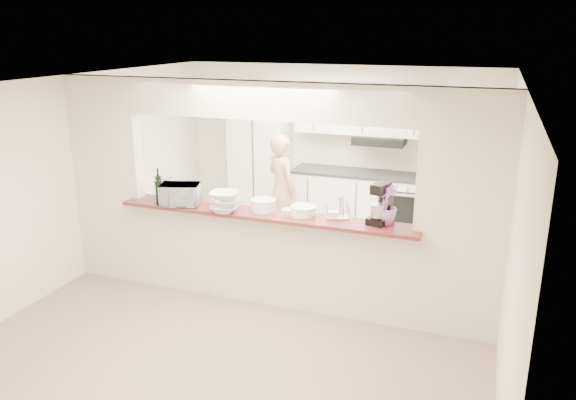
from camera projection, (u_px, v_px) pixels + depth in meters
The scene contains 19 objects.
floor at pixel (267, 301), 6.47m from camera, with size 6.00×6.00×0.00m, color tan.
tile_overlay at pixel (309, 253), 7.86m from camera, with size 5.00×2.90×0.01m, color beige.
partition at pixel (266, 177), 6.04m from camera, with size 5.00×0.15×2.50m.
bar_counter at pixel (266, 255), 6.30m from camera, with size 3.40×0.38×1.09m.
kitchen_cabinets at pixel (321, 166), 8.69m from camera, with size 3.15×0.62×2.25m.
refrigerator at pixel (471, 189), 7.93m from camera, with size 0.75×0.70×1.70m, color #A1A1A6.
flower_left at pixel (165, 187), 6.58m from camera, with size 0.26×0.23×0.29m, color #CC6CBB.
wine_bottle_a at pixel (159, 186), 6.64m from camera, with size 0.07×0.07×0.35m.
wine_bottle_b at pixel (159, 192), 6.39m from camera, with size 0.07×0.07×0.36m.
toaster_oven at pixel (180, 195), 6.36m from camera, with size 0.44×0.30×0.24m, color #B1B0B5.
serving_bowls at pixel (224, 202), 6.11m from camera, with size 0.31×0.31×0.23m, color silver.
plate_stack_a at pixel (263, 205), 6.17m from camera, with size 0.28×0.28×0.13m.
plate_stack_b at pixel (303, 211), 6.03m from camera, with size 0.28×0.28×0.10m.
red_bowl at pixel (264, 206), 6.23m from camera, with size 0.13×0.13×0.06m, color maroon.
tan_bowl at pixel (288, 212), 6.03m from camera, with size 0.14×0.14×0.07m, color beige.
utensil_caddy at pixel (338, 209), 5.91m from camera, with size 0.29×0.23×0.23m.
stand_mixer at pixel (381, 205), 5.74m from camera, with size 0.26×0.33×0.43m.
flower_right at pixel (386, 204), 5.71m from camera, with size 0.24×0.24×0.42m, color #B269C3.
person at pixel (282, 189), 8.14m from camera, with size 0.57×0.38×1.58m, color tan.
Camera 1 is at (2.24, -5.41, 3.00)m, focal length 35.00 mm.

